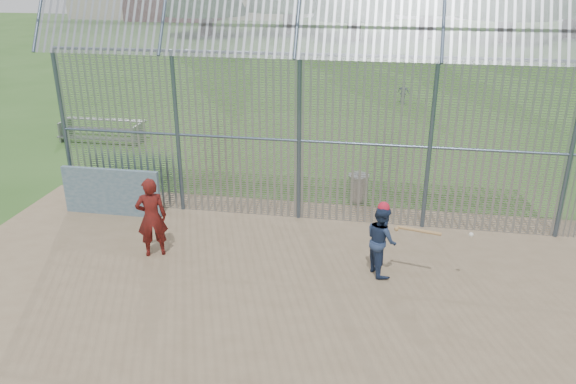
% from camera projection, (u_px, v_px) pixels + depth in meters
% --- Properties ---
extents(ground, '(120.00, 120.00, 0.00)m').
position_uv_depth(ground, '(270.00, 294.00, 10.74)').
color(ground, '#2D511E').
rests_on(ground, ground).
extents(dirt_infield, '(14.00, 10.00, 0.02)m').
position_uv_depth(dirt_infield, '(264.00, 308.00, 10.28)').
color(dirt_infield, '#756047').
rests_on(dirt_infield, ground).
extents(dugout_wall, '(2.50, 0.12, 1.20)m').
position_uv_depth(dugout_wall, '(112.00, 192.00, 13.89)').
color(dugout_wall, '#38566B').
rests_on(dugout_wall, dirt_infield).
extents(batter, '(0.80, 0.88, 1.46)m').
position_uv_depth(batter, '(381.00, 240.00, 11.17)').
color(batter, navy).
rests_on(batter, dirt_infield).
extents(onlooker, '(0.75, 0.64, 1.75)m').
position_uv_depth(onlooker, '(152.00, 217.00, 11.83)').
color(onlooker, maroon).
rests_on(onlooker, dirt_infield).
extents(bg_kid_seated, '(0.62, 0.45, 0.98)m').
position_uv_depth(bg_kid_seated, '(403.00, 93.00, 25.15)').
color(bg_kid_seated, slate).
rests_on(bg_kid_seated, ground).
extents(batting_gear, '(1.81, 0.40, 0.53)m').
position_uv_depth(batting_gear, '(395.00, 214.00, 10.86)').
color(batting_gear, red).
rests_on(batting_gear, ground).
extents(trash_can, '(0.56, 0.56, 0.82)m').
position_uv_depth(trash_can, '(358.00, 188.00, 14.78)').
color(trash_can, gray).
rests_on(trash_can, ground).
extents(bleacher, '(3.00, 0.95, 0.72)m').
position_uv_depth(bleacher, '(102.00, 130.00, 19.82)').
color(bleacher, slate).
rests_on(bleacher, ground).
extents(backstop_fence, '(20.09, 0.81, 5.30)m').
position_uv_depth(backstop_fence, '(378.00, 130.00, 12.69)').
color(backstop_fence, '#47566B').
rests_on(backstop_fence, ground).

